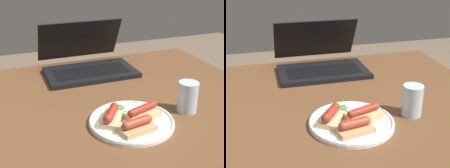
{
  "view_description": "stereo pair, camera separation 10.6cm",
  "coord_description": "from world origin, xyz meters",
  "views": [
    {
      "loc": [
        -0.33,
        -0.91,
        1.2
      ],
      "look_at": [
        0.02,
        -0.01,
        0.78
      ],
      "focal_mm": 50.0,
      "sensor_mm": 36.0,
      "label": 1
    },
    {
      "loc": [
        -0.23,
        -0.95,
        1.2
      ],
      "look_at": [
        0.02,
        -0.01,
        0.78
      ],
      "focal_mm": 50.0,
      "sensor_mm": 36.0,
      "label": 2
    }
  ],
  "objects": [
    {
      "name": "salad_pile",
      "position": [
        0.01,
        -0.11,
        0.73
      ],
      "size": [
        0.06,
        0.08,
        0.01
      ],
      "color": "#387A33",
      "rests_on": "plate"
    },
    {
      "name": "sausage_toast_middle",
      "position": [
        0.01,
        -0.23,
        0.75
      ],
      "size": [
        0.11,
        0.08,
        0.04
      ],
      "rotation": [
        0.0,
        0.0,
        0.18
      ],
      "color": "tan",
      "rests_on": "plate"
    },
    {
      "name": "sausage_toast_left",
      "position": [
        0.06,
        -0.17,
        0.75
      ],
      "size": [
        0.12,
        0.1,
        0.04
      ],
      "rotation": [
        0.0,
        0.0,
        3.46
      ],
      "color": "tan",
      "rests_on": "plate"
    },
    {
      "name": "sausage_toast_right",
      "position": [
        -0.04,
        -0.16,
        0.75
      ],
      "size": [
        0.1,
        0.12,
        0.05
      ],
      "rotation": [
        0.0,
        0.0,
        0.96
      ],
      "color": "#D6B784",
      "rests_on": "plate"
    },
    {
      "name": "desk",
      "position": [
        0.0,
        0.0,
        0.65
      ],
      "size": [
        1.15,
        0.89,
        0.72
      ],
      "color": "brown",
      "rests_on": "ground_plane"
    },
    {
      "name": "plate",
      "position": [
        0.02,
        -0.18,
        0.73
      ],
      "size": [
        0.26,
        0.26,
        0.02
      ],
      "color": "white",
      "rests_on": "desk"
    },
    {
      "name": "drinking_glass",
      "position": [
        0.22,
        -0.17,
        0.77
      ],
      "size": [
        0.06,
        0.06,
        0.1
      ],
      "color": "silver",
      "rests_on": "desk"
    },
    {
      "name": "laptop",
      "position": [
        0.03,
        0.3,
        0.76
      ],
      "size": [
        0.37,
        0.33,
        0.2
      ],
      "color": "black",
      "rests_on": "desk"
    }
  ]
}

